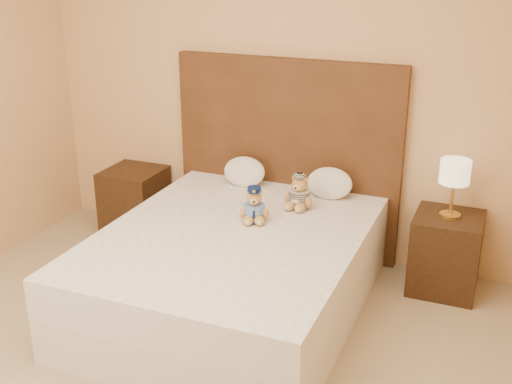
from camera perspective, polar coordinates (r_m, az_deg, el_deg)
room_walls at (r=3.09m, az=-8.33°, el=12.53°), size 4.04×4.52×2.72m
bed at (r=4.21m, az=-2.10°, el=-7.03°), size 1.60×2.00×0.55m
headboard at (r=4.89m, az=2.73°, el=3.09°), size 1.75×0.08×1.50m
nightstand_left at (r=5.40m, az=-10.70°, el=-0.84°), size 0.45×0.45×0.55m
nightstand_right at (r=4.63m, az=16.49°, el=-5.22°), size 0.45×0.45×0.55m
lamp at (r=4.41m, az=17.25°, el=1.49°), size 0.20×0.20×0.40m
teddy_police at (r=4.20m, az=-0.16°, el=-1.12°), size 0.26×0.26×0.24m
teddy_prisoner at (r=4.42m, az=3.86°, el=0.01°), size 0.23×0.23×0.24m
pillow_left at (r=4.85m, az=-1.05°, el=1.93°), size 0.33×0.21×0.23m
pillow_right at (r=4.64m, az=6.55°, el=0.90°), size 0.33×0.22×0.24m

